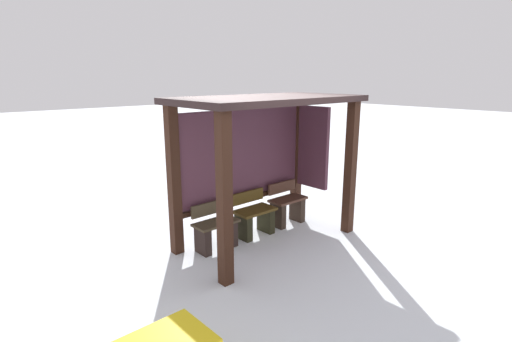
# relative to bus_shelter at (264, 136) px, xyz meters

# --- Properties ---
(ground_plane) EXTENTS (60.00, 60.00, 0.00)m
(ground_plane) POSITION_rel_bus_shelter_xyz_m (-0.10, -0.20, -1.72)
(ground_plane) COLOR white
(bus_shelter) EXTENTS (3.00, 1.56, 2.36)m
(bus_shelter) POSITION_rel_bus_shelter_xyz_m (0.00, 0.00, 0.00)
(bus_shelter) COLOR #331C12
(bus_shelter) RESTS_ON ground
(bench_left_inside) EXTENTS (0.71, 0.36, 0.73)m
(bench_left_inside) POSITION_rel_bus_shelter_xyz_m (-0.91, 0.14, -1.41)
(bench_left_inside) COLOR #443926
(bench_left_inside) RESTS_ON ground
(bench_center_inside) EXTENTS (0.71, 0.40, 0.75)m
(bench_center_inside) POSITION_rel_bus_shelter_xyz_m (-0.10, 0.14, -1.40)
(bench_center_inside) COLOR #4D3915
(bench_center_inside) RESTS_ON ground
(bench_right_inside) EXTENTS (0.71, 0.36, 0.77)m
(bench_right_inside) POSITION_rel_bus_shelter_xyz_m (0.71, 0.14, -1.39)
(bench_right_inside) COLOR #4E2F23
(bench_right_inside) RESTS_ON ground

